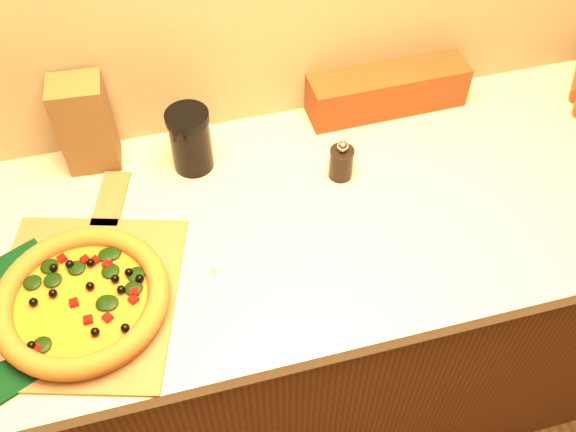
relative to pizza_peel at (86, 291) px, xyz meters
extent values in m
cube|color=#43240E|center=(0.42, 0.09, -0.47)|extent=(2.80, 0.65, 0.86)
cube|color=beige|center=(0.42, 0.09, -0.02)|extent=(2.84, 0.68, 0.04)
cube|color=brown|center=(0.00, -0.02, 0.00)|extent=(0.45, 0.48, 0.01)
cube|color=brown|center=(0.07, 0.23, 0.00)|extent=(0.10, 0.17, 0.01)
cylinder|color=#AB7B2A|center=(0.00, -0.04, 0.01)|extent=(0.31, 0.31, 0.02)
cylinder|color=orange|center=(0.00, -0.04, 0.02)|extent=(0.26, 0.26, 0.01)
torus|color=brown|center=(0.00, -0.04, 0.03)|extent=(0.33, 0.33, 0.04)
ellipsoid|color=black|center=(0.04, -0.01, 0.03)|extent=(0.04, 0.04, 0.01)
sphere|color=black|center=(-0.04, -0.06, 0.04)|extent=(0.02, 0.02, 0.02)
cube|color=#850804|center=(0.02, -0.08, 0.03)|extent=(0.02, 0.02, 0.01)
cube|color=black|center=(-0.13, -0.02, 0.00)|extent=(0.32, 0.36, 0.01)
cube|color=silver|center=(-0.11, 0.00, 0.01)|extent=(0.07, 0.08, 0.01)
cylinder|color=silver|center=(-0.08, -0.01, 0.01)|extent=(0.03, 0.02, 0.01)
cube|color=silver|center=(-0.15, -0.11, 0.01)|extent=(0.12, 0.03, 0.00)
cylinder|color=black|center=(-0.05, -0.05, 0.00)|extent=(0.03, 0.03, 0.01)
cylinder|color=black|center=(0.58, 0.17, 0.03)|extent=(0.05, 0.05, 0.08)
sphere|color=silver|center=(0.58, 0.17, 0.09)|extent=(0.03, 0.03, 0.03)
cube|color=#612912|center=(0.76, 0.38, 0.05)|extent=(0.39, 0.13, 0.11)
cube|color=brown|center=(0.05, 0.36, 0.11)|extent=(0.12, 0.10, 0.23)
cylinder|color=black|center=(0.26, 0.29, 0.06)|extent=(0.09, 0.09, 0.14)
cylinder|color=black|center=(0.26, 0.29, 0.14)|extent=(0.10, 0.10, 0.02)
camera|label=1|loc=(0.21, -0.76, 1.06)|focal=40.00mm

